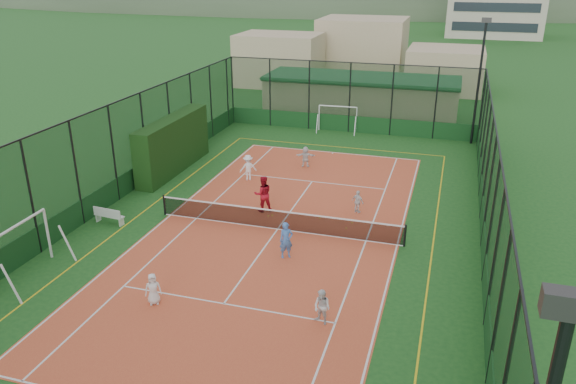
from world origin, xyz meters
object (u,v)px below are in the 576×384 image
at_px(futsal_goal_near, 20,252).
at_px(futsal_goal_far, 338,119).
at_px(child_far_right, 358,202).
at_px(child_near_mid, 286,240).
at_px(child_near_right, 322,307).
at_px(child_far_back, 305,157).
at_px(coach, 263,194).
at_px(child_far_left, 248,167).
at_px(child_near_left, 153,289).
at_px(clubhouse, 361,96).
at_px(white_bench, 109,215).
at_px(floodlight_ne, 479,83).

bearing_deg(futsal_goal_near, futsal_goal_far, -18.86).
relative_size(futsal_goal_far, child_far_right, 2.47).
height_order(futsal_goal_near, child_near_mid, futsal_goal_near).
xyz_separation_m(futsal_goal_far, child_near_right, (4.47, -23.48, -0.27)).
distance_m(futsal_goal_far, child_far_back, 8.22).
bearing_deg(coach, futsal_goal_far, -122.55).
height_order(child_near_mid, child_near_right, child_near_mid).
relative_size(child_near_mid, child_far_left, 1.07).
bearing_deg(futsal_goal_far, child_near_left, -96.74).
bearing_deg(coach, child_near_left, 52.23).
height_order(child_near_mid, child_far_left, child_near_mid).
bearing_deg(child_far_back, child_far_left, 39.36).
relative_size(clubhouse, futsal_goal_far, 5.34).
height_order(futsal_goal_near, child_far_right, futsal_goal_near).
height_order(futsal_goal_near, child_near_left, futsal_goal_near).
height_order(white_bench, child_near_right, child_near_right).
distance_m(child_far_back, coach, 6.98).
height_order(child_near_right, coach, coach).
relative_size(white_bench, child_near_left, 1.27).
bearing_deg(coach, child_far_back, -123.04).
bearing_deg(coach, white_bench, -2.87).
distance_m(white_bench, child_near_left, 7.66).
bearing_deg(coach, child_far_left, -90.69).
xyz_separation_m(floodlight_ne, clubhouse, (-8.60, 5.40, -2.55)).
height_order(child_near_mid, child_far_right, child_near_mid).
bearing_deg(coach, futsal_goal_near, 20.70).
xyz_separation_m(futsal_goal_far, child_near_left, (-1.61, -24.04, -0.31)).
distance_m(child_far_left, child_far_back, 3.99).
bearing_deg(white_bench, child_far_left, 64.92).
bearing_deg(child_far_right, floodlight_ne, -84.41).
relative_size(clubhouse, child_near_right, 11.86).
height_order(clubhouse, child_near_mid, clubhouse).
distance_m(clubhouse, coach, 20.28).
xyz_separation_m(white_bench, child_far_back, (6.78, 10.38, 0.21)).
bearing_deg(child_near_mid, child_far_back, 68.55).
relative_size(white_bench, futsal_goal_far, 0.53).
relative_size(futsal_goal_near, child_near_right, 2.65).
xyz_separation_m(child_near_mid, child_far_right, (2.05, 5.35, -0.21)).
distance_m(clubhouse, futsal_goal_far, 5.16).
bearing_deg(white_bench, child_near_left, -40.12).
xyz_separation_m(child_near_left, child_far_right, (5.61, 10.02, -0.02)).
relative_size(futsal_goal_far, child_far_left, 1.94).
relative_size(child_near_mid, child_near_right, 1.22).
distance_m(floodlight_ne, child_near_left, 26.36).
relative_size(child_near_mid, child_far_back, 1.25).
relative_size(futsal_goal_near, child_far_left, 2.31).
bearing_deg(futsal_goal_near, coach, -40.22).
xyz_separation_m(floodlight_ne, child_far_right, (-5.40, -13.67, -3.54)).
relative_size(floodlight_ne, child_far_left, 5.61).
bearing_deg(clubhouse, child_near_right, -82.68).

